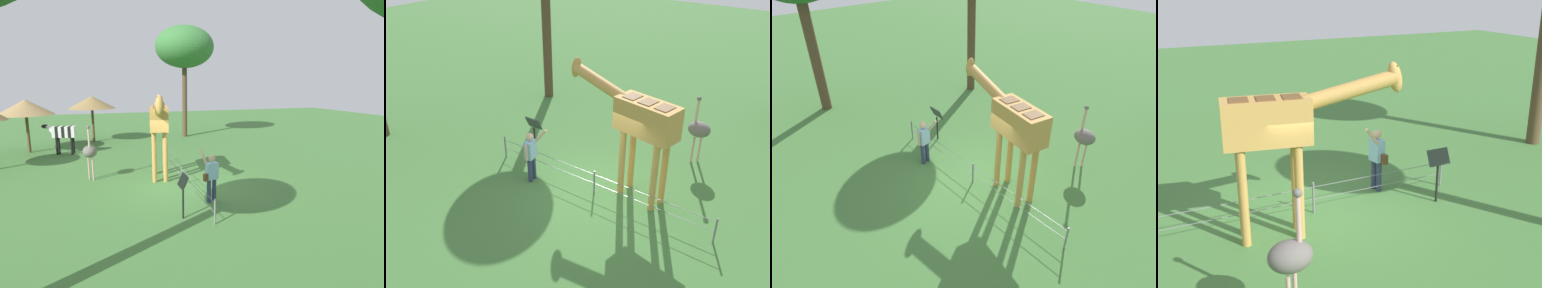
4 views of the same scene
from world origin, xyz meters
The scene contains 6 objects.
ground_plane centered at (0.00, 0.00, 0.00)m, with size 60.00×60.00×0.00m, color #427538.
giraffe centered at (-0.88, -0.57, 2.33)m, with size 3.68×1.13×3.55m.
visitor centered at (1.90, 0.58, 0.90)m, with size 0.61×0.58×1.73m.
ostrich centered at (-1.69, -3.24, 1.18)m, with size 0.70×0.56×2.25m.
info_sign centered at (2.86, -0.64, 0.95)m, with size 0.56×0.21×1.32m.
wire_fence centered at (0.00, 0.09, 0.40)m, with size 7.05×0.05×0.75m.
Camera 4 is at (-3.69, -9.32, 5.12)m, focal length 45.83 mm.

